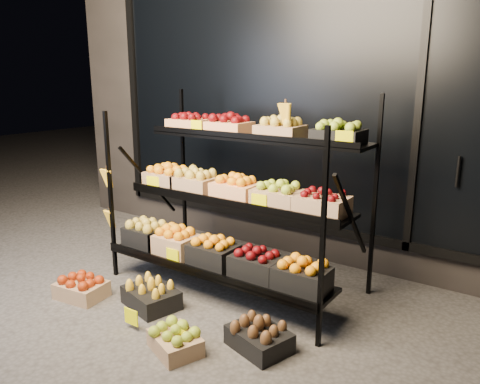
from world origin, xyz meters
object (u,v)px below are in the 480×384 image
Objects in this scene: floor_crate_left at (81,287)px; floor_crate_midright at (175,339)px; floor_crate_midleft at (151,295)px; display_rack at (231,199)px.

floor_crate_left is 0.99× the size of floor_crate_midright.
floor_crate_midleft is at bearing 12.83° from floor_crate_left.
display_rack is 5.11× the size of floor_crate_midright.
floor_crate_midright is (1.17, -0.14, -0.01)m from floor_crate_left.
floor_crate_left is 0.63m from floor_crate_midleft.
display_rack reaches higher than floor_crate_midleft.
display_rack reaches higher than floor_crate_left.
floor_crate_left is at bearing -144.52° from floor_crate_midleft.
floor_crate_midleft is at bearing 170.23° from floor_crate_midright.
floor_crate_midleft reaches higher than floor_crate_midright.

